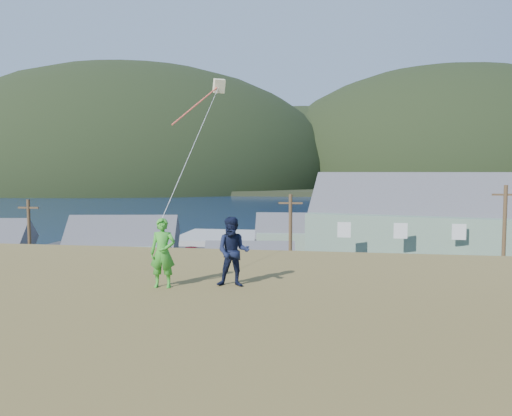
% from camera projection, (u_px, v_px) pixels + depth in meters
% --- Properties ---
extents(ground, '(900.00, 900.00, 0.00)m').
position_uv_depth(ground, '(277.00, 330.00, 32.33)').
color(ground, '#0A1638').
rests_on(ground, ground).
extents(grass_strip, '(110.00, 8.00, 0.10)m').
position_uv_depth(grass_strip, '(273.00, 339.00, 30.36)').
color(grass_strip, '#4C3D19').
rests_on(grass_strip, ground).
extents(waterfront_lot, '(72.00, 36.00, 0.12)m').
position_uv_depth(waterfront_lot, '(297.00, 275.00, 49.07)').
color(waterfront_lot, '#28282B').
rests_on(waterfront_lot, ground).
extents(wharf, '(26.00, 14.00, 0.90)m').
position_uv_depth(wharf, '(268.00, 239.00, 72.64)').
color(wharf, gray).
rests_on(wharf, ground).
extents(far_shore, '(900.00, 320.00, 2.00)m').
position_uv_depth(far_shore, '(330.00, 184.00, 357.26)').
color(far_shore, black).
rests_on(far_shore, ground).
extents(far_hills, '(760.00, 265.00, 143.00)m').
position_uv_depth(far_hills, '(389.00, 185.00, 301.74)').
color(far_hills, black).
rests_on(far_hills, ground).
extents(lodge, '(36.08, 17.22, 12.24)m').
position_uv_depth(lodge, '(490.00, 229.00, 48.27)').
color(lodge, slate).
rests_on(lodge, waterfront_lot).
extents(shed_palegreen_near, '(11.07, 7.99, 7.39)m').
position_uv_depth(shed_palegreen_near, '(122.00, 252.00, 46.21)').
color(shed_palegreen_near, slate).
rests_on(shed_palegreen_near, waterfront_lot).
extents(shed_white, '(7.62, 5.51, 5.66)m').
position_uv_depth(shed_white, '(250.00, 274.00, 39.10)').
color(shed_white, silver).
rests_on(shed_white, waterfront_lot).
extents(shed_palegreen_far, '(9.75, 6.06, 6.28)m').
position_uv_depth(shed_palegreen_far, '(294.00, 236.00, 60.56)').
color(shed_palegreen_far, gray).
rests_on(shed_palegreen_far, waterfront_lot).
extents(utility_poles, '(32.69, 0.24, 9.28)m').
position_uv_depth(utility_poles, '(273.00, 257.00, 33.55)').
color(utility_poles, '#47331E').
rests_on(utility_poles, waterfront_lot).
extents(parked_cars, '(25.46, 13.61, 1.58)m').
position_uv_depth(parked_cars, '(221.00, 258.00, 54.20)').
color(parked_cars, gray).
rests_on(parked_cars, waterfront_lot).
extents(kite_flyer_green, '(0.71, 0.50, 1.83)m').
position_uv_depth(kite_flyer_green, '(163.00, 253.00, 13.06)').
color(kite_flyer_green, green).
rests_on(kite_flyer_green, hillside).
extents(kite_flyer_navy, '(0.94, 0.75, 1.85)m').
position_uv_depth(kite_flyer_navy, '(233.00, 252.00, 13.17)').
color(kite_flyer_navy, black).
rests_on(kite_flyer_navy, hillside).
extents(kite_rig, '(0.93, 4.30, 9.30)m').
position_uv_depth(kite_rig, '(215.00, 90.00, 20.28)').
color(kite_rig, beige).
rests_on(kite_rig, ground).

